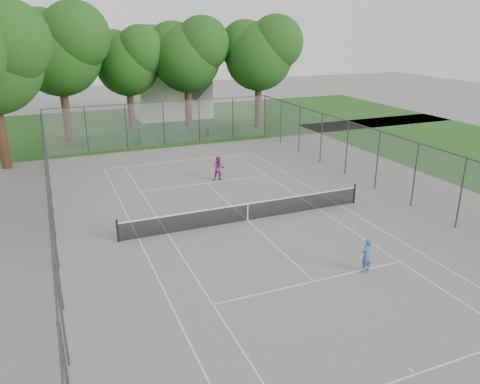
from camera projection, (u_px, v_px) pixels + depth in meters
name	position (u px, v px, depth m)	size (l,w,h in m)	color
ground	(248.00, 221.00, 23.50)	(120.00, 120.00, 0.00)	slate
grass_far	(143.00, 124.00, 46.09)	(60.00, 20.00, 0.00)	#1B4513
court_markings	(248.00, 221.00, 23.50)	(11.03, 23.83, 0.01)	silver
tennis_net	(248.00, 211.00, 23.32)	(12.87, 0.10, 1.10)	black
perimeter_fence	(248.00, 187.00, 22.89)	(18.08, 34.08, 3.52)	#38383D
tree_far_left	(59.00, 46.00, 37.12)	(7.76, 7.09, 11.16)	#3B2215
tree_far_midleft	(128.00, 59.00, 41.66)	(6.51, 5.94, 9.36)	#3B2215
tree_far_midright	(188.00, 52.00, 42.03)	(7.04, 6.43, 10.12)	#3B2215
tree_far_right	(260.00, 51.00, 42.68)	(7.12, 6.50, 10.24)	#3B2215
hedge_left	(107.00, 140.00, 37.87)	(3.66, 1.10, 0.91)	#144016
hedge_mid	(163.00, 135.00, 38.96)	(3.97, 1.13, 1.25)	#144016
hedge_right	(223.00, 131.00, 41.41)	(2.86, 1.05, 0.86)	#144016
house	(170.00, 81.00, 48.86)	(7.48, 5.80, 9.32)	silver
girl_player	(366.00, 255.00, 18.43)	(0.52, 0.34, 1.43)	#2C5FA7
woman_player	(219.00, 169.00, 29.29)	(0.76, 0.59, 1.56)	#832B70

